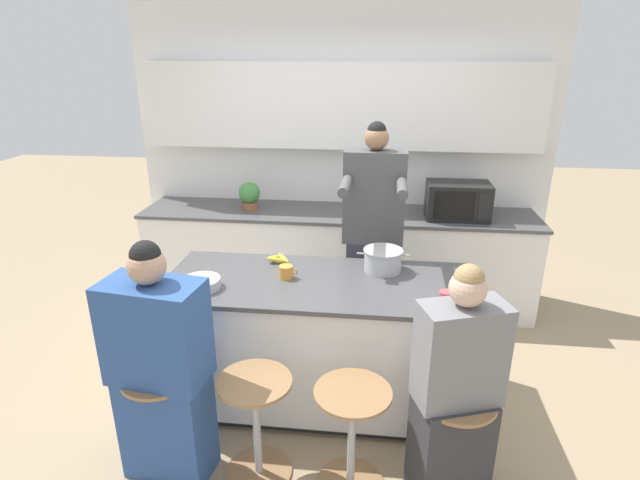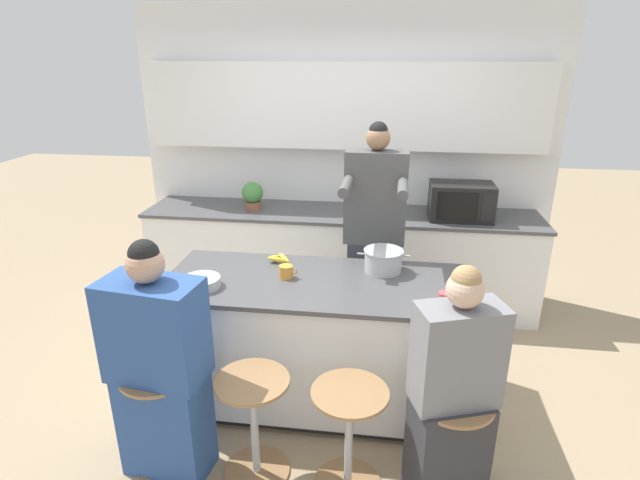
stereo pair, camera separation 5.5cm
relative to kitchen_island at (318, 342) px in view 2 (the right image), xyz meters
name	(u,v)px [view 2 (the right image)]	position (x,y,z in m)	size (l,w,h in m)	color
ground_plane	(318,398)	(0.00, 0.00, -0.46)	(16.00, 16.00, 0.00)	tan
wall_back	(345,137)	(0.00, 1.78, 1.08)	(3.86, 0.22, 2.70)	white
back_counter	(340,258)	(0.00, 1.47, 0.00)	(3.58, 0.66, 0.91)	white
kitchen_island	(318,342)	(0.00, 0.00, 0.00)	(1.99, 0.81, 0.91)	black
bar_stool_leftmost	(163,412)	(-0.79, -0.70, -0.09)	(0.41, 0.41, 0.64)	#997047
bar_stool_center_left	(254,419)	(-0.26, -0.69, -0.09)	(0.41, 0.41, 0.64)	#997047
bar_stool_center_right	(349,432)	(0.26, -0.72, -0.09)	(0.41, 0.41, 0.64)	#997047
bar_stool_rightmost	(450,440)	(0.79, -0.71, -0.09)	(0.41, 0.41, 0.64)	#997047
person_cooking	(374,249)	(0.33, 0.61, 0.45)	(0.45, 0.60, 1.84)	#383842
person_wrapped_blanket	(159,371)	(-0.77, -0.72, 0.21)	(0.55, 0.35, 1.42)	#2D5193
person_seated_near	(452,402)	(0.78, -0.72, 0.16)	(0.47, 0.37, 1.38)	#333338
cooking_pot	(383,260)	(0.41, 0.22, 0.52)	(0.35, 0.26, 0.15)	#B7BABC
fruit_bowl	(201,282)	(-0.71, -0.18, 0.48)	(0.24, 0.24, 0.06)	#B7BABC
coffee_cup_near	(444,300)	(0.76, -0.25, 0.50)	(0.10, 0.07, 0.09)	#DB4C51
coffee_cup_far	(286,272)	(-0.21, 0.02, 0.49)	(0.12, 0.09, 0.08)	orange
banana_bunch	(279,258)	(-0.31, 0.27, 0.48)	(0.18, 0.13, 0.06)	yellow
microwave	(461,201)	(1.05, 1.42, 0.61)	(0.54, 0.34, 0.31)	black
potted_plant	(253,195)	(-0.82, 1.47, 0.58)	(0.20, 0.20, 0.25)	#93563D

